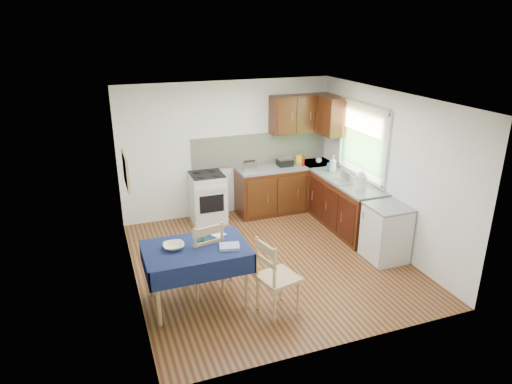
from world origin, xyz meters
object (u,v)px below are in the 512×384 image
object	(u,v)px
toaster	(249,166)
kettle	(361,181)
chair_far	(205,255)
sandwich_press	(285,162)
chair_near	(275,275)
dining_table	(196,255)
dish_rack	(346,181)

from	to	relation	value
toaster	kettle	size ratio (longest dim) A/B	0.84
toaster	kettle	world-z (taller)	kettle
chair_far	sandwich_press	bearing A→B (deg)	-144.16
chair_near	chair_far	bearing A→B (deg)	29.26
chair_near	toaster	xyz separation A→B (m)	(0.73, 3.01, 0.45)
dining_table	dish_rack	size ratio (longest dim) A/B	2.97
chair_near	kettle	xyz separation A→B (m)	(2.12, 1.47, 0.49)
chair_near	toaster	world-z (taller)	toaster
chair_far	toaster	size ratio (longest dim) A/B	4.18
chair_near	dish_rack	bearing A→B (deg)	-61.94
chair_far	chair_near	distance (m)	1.02
dining_table	kettle	bearing A→B (deg)	23.80
toaster	kettle	distance (m)	2.08
sandwich_press	dish_rack	size ratio (longest dim) A/B	0.61
toaster	dish_rack	size ratio (longest dim) A/B	0.57
chair_far	dish_rack	size ratio (longest dim) A/B	2.40
chair_near	toaster	bearing A→B (deg)	-27.32
chair_near	sandwich_press	bearing A→B (deg)	-39.22
dining_table	chair_far	bearing A→B (deg)	55.89
dining_table	toaster	world-z (taller)	toaster
toaster	dining_table	bearing A→B (deg)	-111.55
chair_near	kettle	world-z (taller)	kettle
dish_rack	chair_far	bearing A→B (deg)	179.47
dish_rack	kettle	xyz separation A→B (m)	(0.05, -0.38, 0.11)
kettle	dining_table	bearing A→B (deg)	-163.26
chair_far	chair_near	xyz separation A→B (m)	(0.70, -0.75, -0.02)
chair_far	kettle	world-z (taller)	kettle
toaster	chair_far	bearing A→B (deg)	-110.84
dish_rack	sandwich_press	bearing A→B (deg)	94.21
dining_table	kettle	world-z (taller)	kettle
dish_rack	dining_table	bearing A→B (deg)	-178.64
dish_rack	toaster	bearing A→B (deg)	116.65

